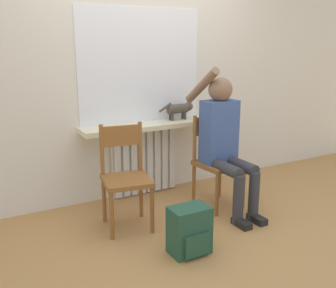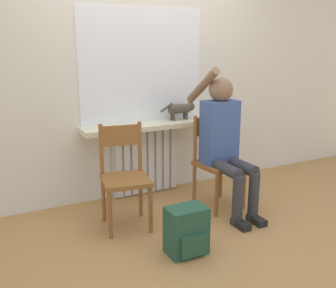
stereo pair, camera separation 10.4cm
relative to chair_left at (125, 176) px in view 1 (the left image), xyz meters
name	(u,v)px [view 1 (the left image)]	position (x,y,z in m)	size (l,w,h in m)	color
ground_plane	(203,236)	(0.49, -0.52, -0.47)	(12.00, 12.00, 0.00)	#B27F47
wall_with_window	(140,68)	(0.49, 0.71, 0.88)	(7.00, 0.06, 2.70)	silver
radiator	(144,160)	(0.49, 0.63, -0.10)	(0.74, 0.08, 0.74)	silver
windowsill	(148,126)	(0.49, 0.54, 0.29)	(1.40, 0.29, 0.05)	beige
window_glass	(141,66)	(0.49, 0.68, 0.89)	(1.35, 0.01, 1.15)	white
chair_left	(125,176)	(0.00, 0.00, 0.00)	(0.46, 0.46, 0.92)	brown
chair_right	(216,160)	(0.98, 0.00, 0.00)	(0.44, 0.44, 0.92)	brown
person	(224,137)	(0.98, -0.11, 0.25)	(0.36, 0.99, 1.39)	#333338
cat	(180,108)	(0.89, 0.57, 0.44)	(0.41, 0.10, 0.20)	#4C4238
backpack	(190,231)	(0.24, -0.68, -0.28)	(0.31, 0.24, 0.38)	#234C38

